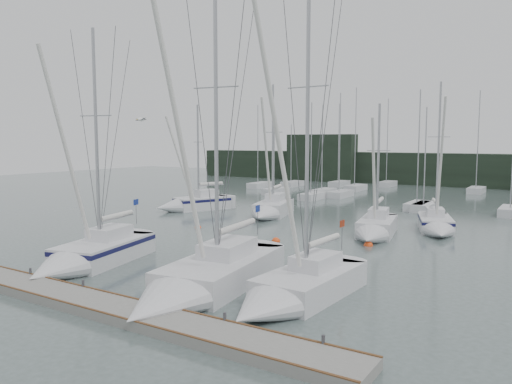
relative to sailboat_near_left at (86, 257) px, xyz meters
The scene contains 16 objects.
ground 5.97m from the sailboat_near_left, ahead, with size 160.00×160.00×0.00m, color #485854.
dock 7.25m from the sailboat_near_left, 35.60° to the right, with size 24.00×2.00×0.40m, color slate.
far_treeline 63.09m from the sailboat_near_left, 84.65° to the left, with size 90.00×4.00×5.00m, color black.
far_building_left 62.50m from the sailboat_near_left, 103.07° to the left, with size 12.00×3.00×8.00m, color black.
mast_forest 44.78m from the sailboat_near_left, 78.55° to the left, with size 53.84×28.13×14.27m.
sailboat_near_left is the anchor object (origin of this frame).
sailboat_near_center 8.49m from the sailboat_near_left, ahead, with size 4.90×11.93×16.25m.
sailboat_near_right 12.58m from the sailboat_near_left, ahead, with size 3.33×9.12×15.83m.
sailboat_mid_a 22.91m from the sailboat_near_left, 115.40° to the left, with size 5.56×8.08×11.43m.
sailboat_mid_b 21.20m from the sailboat_near_left, 92.21° to the left, with size 4.74×8.62×12.97m.
sailboat_mid_c 19.99m from the sailboat_near_left, 57.93° to the left, with size 3.85×8.11×10.45m.
sailboat_mid_d 25.44m from the sailboat_near_left, 56.56° to the left, with size 4.43×7.44×12.23m.
buoy_a 13.02m from the sailboat_near_left, 66.02° to the left, with size 0.60×0.60×0.60m, color #E44314.
buoy_b 17.97m from the sailboat_near_left, 51.34° to the left, with size 0.61×0.61×0.61m, color #E44314.
buoy_c 13.51m from the sailboat_near_left, 101.78° to the left, with size 0.51×0.51×0.51m, color #E44314.
seagull 8.51m from the sailboat_near_left, ahead, with size 0.93×0.46×0.19m.
Camera 1 is at (16.60, -18.56, 7.08)m, focal length 35.00 mm.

